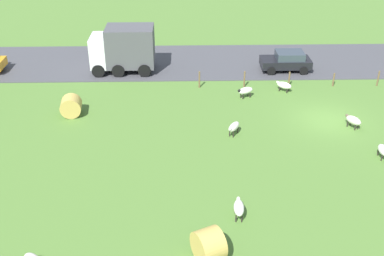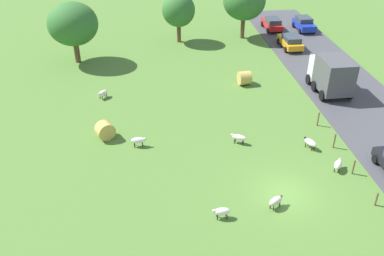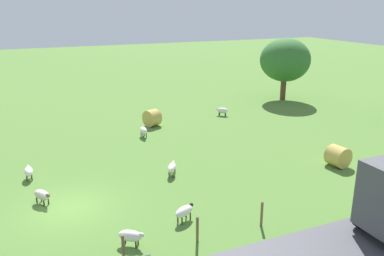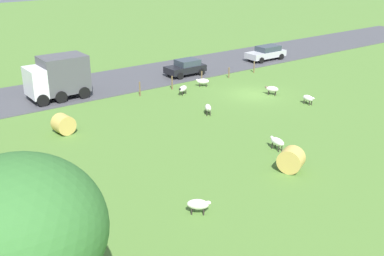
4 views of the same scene
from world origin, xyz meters
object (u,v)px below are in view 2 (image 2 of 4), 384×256
Objects in this scene: sheep_0 at (222,212)px; sheep_2 at (276,201)px; sheep_1 at (138,140)px; sheep_4 at (338,164)px; car_0 at (304,24)px; car_3 at (291,41)px; sheep_3 at (103,93)px; tree_0 at (73,24)px; tree_1 at (179,10)px; hay_bale_1 at (244,78)px; sheep_6 at (239,138)px; car_4 at (272,23)px; tree_2 at (244,1)px; truck_0 at (332,74)px; hay_bale_0 at (105,130)px; sheep_5 at (310,142)px.

sheep_2 reaches higher than sheep_0.
sheep_4 is (13.78, -4.75, -0.07)m from sheep_1.
car_0 is 7.01m from car_3.
sheep_1 is 8.97m from sheep_3.
tree_0 is 1.12× the size of tree_1.
sheep_4 is at bearing -76.94° from hay_bale_1.
sheep_6 is 0.30× the size of car_4.
car_3 is (4.75, -4.19, -3.72)m from tree_2.
tree_2 is (2.78, 12.96, 3.91)m from hay_bale_1.
tree_1 is at bearing 129.55° from truck_0.
sheep_0 is 35.89m from car_4.
car_3 is (20.52, 16.86, 0.16)m from hay_bale_0.
car_0 is at bearing 48.19° from sheep_1.
car_4 reaches higher than sheep_0.
hay_bale_0 is (-7.36, 9.97, 0.19)m from sheep_0.
tree_2 is (8.41, 31.03, 4.06)m from sheep_0.
sheep_2 is 6.32m from sheep_4.
sheep_6 reaches higher than sheep_3.
truck_0 reaches higher than sheep_3.
car_4 is at bearing 49.21° from hay_bale_0.
hay_bale_1 is 0.32× the size of car_4.
tree_2 is 16.58m from truck_0.
hay_bale_0 is at bearing 126.43° from sheep_0.
tree_1 is at bearing 76.50° from sheep_1.
sheep_3 is at bearing -174.98° from hay_bale_1.
hay_bale_0 is 0.32× the size of car_3.
tree_2 is 6.34m from car_4.
car_0 is at bearing 77.76° from truck_0.
tree_1 is at bearing 95.68° from sheep_2.
sheep_2 reaches higher than sheep_6.
sheep_4 is (5.45, 3.19, -0.03)m from sheep_2.
sheep_4 is at bearing -88.83° from tree_2.
tree_1 is at bearing 107.41° from sheep_4.
tree_2 is at bearing -168.54° from car_0.
car_3 is at bearing -16.83° from tree_1.
sheep_3 is 0.91× the size of sheep_5.
sheep_4 is at bearing -100.27° from car_3.
sheep_1 is 1.09× the size of sheep_3.
sheep_1 is 14.20m from hay_bale_1.
car_0 is (13.40, 32.24, 0.40)m from sheep_2.
car_0 is (3.77, 17.39, -0.99)m from truck_0.
sheep_2 is 0.17× the size of tree_2.
tree_1 is (-8.45, 26.96, 3.35)m from sheep_4.
tree_1 is at bearing 107.27° from sheep_5.
sheep_1 is 25.71m from car_3.
sheep_6 is (-6.14, 4.20, 0.05)m from sheep_4.
truck_0 is at bearing -73.19° from tree_2.
sheep_2 is 1.01× the size of sheep_4.
sheep_6 is at bearing 95.30° from sheep_2.
sheep_1 is at bearing 171.65° from sheep_5.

